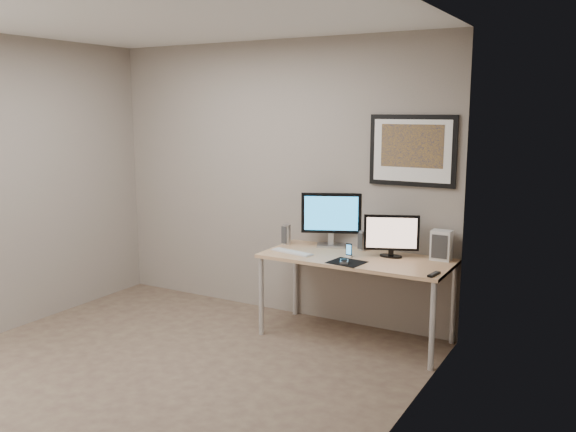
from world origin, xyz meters
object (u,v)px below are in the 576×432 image
desk (356,264)px  speaker_right (363,241)px  monitor_large (331,217)px  phone_dock (349,250)px  framed_art (412,150)px  keyboard (292,252)px  speaker_left (287,234)px  monitor_tv (391,235)px  fan_unit (441,245)px

desk → speaker_right: (-0.05, 0.26, 0.15)m
monitor_large → phone_dock: 0.47m
framed_art → phone_dock: bearing=-137.5°
framed_art → keyboard: bearing=-152.2°
speaker_left → speaker_right: 0.71m
desk → speaker_right: speaker_right is taller
framed_art → monitor_tv: size_ratio=1.71×
framed_art → monitor_large: framed_art is taller
monitor_tv → phone_dock: bearing=-173.0°
desk → framed_art: 1.07m
desk → phone_dock: (-0.05, -0.04, 0.13)m
desk → framed_art: size_ratio=2.13×
speaker_right → phone_dock: speaker_right is taller
desk → fan_unit: (0.65, 0.25, 0.19)m
speaker_left → fan_unit: 1.41m
fan_unit → monitor_tv: bearing=-164.9°
monitor_large → fan_unit: size_ratio=2.03×
monitor_tv → fan_unit: (0.40, 0.11, -0.07)m
monitor_tv → speaker_left: size_ratio=2.32×
keyboard → fan_unit: fan_unit is taller
framed_art → speaker_left: 1.38m
desk → speaker_right: 0.31m
speaker_left → monitor_large: bearing=27.8°
keyboard → phone_dock: bearing=23.7°
speaker_left → speaker_right: bearing=21.2°
phone_dock → keyboard: 0.51m
speaker_right → phone_dock: size_ratio=1.44×
monitor_tv → speaker_right: monitor_tv is taller
speaker_right → fan_unit: 0.71m
speaker_right → framed_art: bearing=22.4°
framed_art → fan_unit: bearing=-15.9°
framed_art → phone_dock: 0.99m
monitor_tv → fan_unit: monitor_tv is taller
monitor_large → fan_unit: monitor_large is taller
monitor_large → keyboard: 0.51m
monitor_tv → keyboard: bearing=176.9°
speaker_left → speaker_right: (0.70, 0.13, -0.01)m
desk → monitor_tv: size_ratio=3.65×
desk → keyboard: keyboard is taller
framed_art → speaker_right: size_ratio=4.38×
monitor_large → speaker_left: monitor_large is taller
desk → framed_art: (0.35, 0.33, 0.96)m
fan_unit → speaker_left: bearing=-175.8°
monitor_large → speaker_left: 0.45m
desk → monitor_large: monitor_large is taller
desk → monitor_large: bearing=145.0°
framed_art → monitor_large: 0.95m
monitor_large → speaker_right: monitor_large is taller
fan_unit → monitor_large: bearing=179.1°
desk → keyboard: 0.57m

